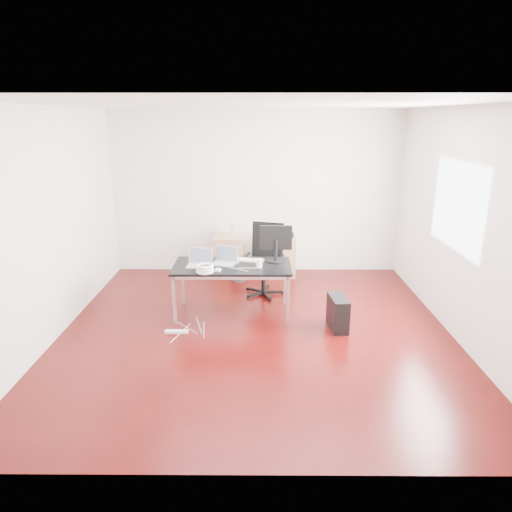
{
  "coord_description": "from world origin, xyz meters",
  "views": [
    {
      "loc": [
        0.03,
        -5.39,
        2.66
      ],
      "look_at": [
        0.0,
        0.55,
        0.85
      ],
      "focal_mm": 32.0,
      "sensor_mm": 36.0,
      "label": 1
    }
  ],
  "objects_px": {
    "desk": "(232,269)",
    "pc_tower": "(338,313)",
    "filing_cabinet_right": "(280,255)",
    "filing_cabinet_left": "(229,255)",
    "office_chair": "(265,256)"
  },
  "relations": [
    {
      "from": "office_chair",
      "to": "filing_cabinet_right",
      "type": "height_order",
      "value": "office_chair"
    },
    {
      "from": "filing_cabinet_left",
      "to": "filing_cabinet_right",
      "type": "relative_size",
      "value": 1.0
    },
    {
      "from": "desk",
      "to": "office_chair",
      "type": "relative_size",
      "value": 1.48
    },
    {
      "from": "filing_cabinet_left",
      "to": "filing_cabinet_right",
      "type": "bearing_deg",
      "value": 0.0
    },
    {
      "from": "desk",
      "to": "pc_tower",
      "type": "bearing_deg",
      "value": -17.36
    },
    {
      "from": "filing_cabinet_left",
      "to": "pc_tower",
      "type": "distance_m",
      "value": 2.66
    },
    {
      "from": "filing_cabinet_right",
      "to": "office_chair",
      "type": "bearing_deg",
      "value": -108.01
    },
    {
      "from": "desk",
      "to": "filing_cabinet_left",
      "type": "bearing_deg",
      "value": 95.51
    },
    {
      "from": "desk",
      "to": "office_chair",
      "type": "height_order",
      "value": "office_chair"
    },
    {
      "from": "office_chair",
      "to": "filing_cabinet_left",
      "type": "bearing_deg",
      "value": 141.42
    },
    {
      "from": "office_chair",
      "to": "filing_cabinet_left",
      "type": "relative_size",
      "value": 1.54
    },
    {
      "from": "office_chair",
      "to": "filing_cabinet_right",
      "type": "relative_size",
      "value": 1.54
    },
    {
      "from": "filing_cabinet_left",
      "to": "pc_tower",
      "type": "height_order",
      "value": "filing_cabinet_left"
    },
    {
      "from": "filing_cabinet_right",
      "to": "pc_tower",
      "type": "relative_size",
      "value": 1.56
    },
    {
      "from": "filing_cabinet_right",
      "to": "pc_tower",
      "type": "bearing_deg",
      "value": -73.09
    }
  ]
}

